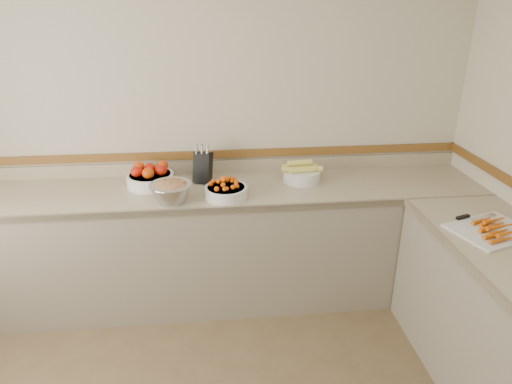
{
  "coord_description": "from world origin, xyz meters",
  "views": [
    {
      "loc": [
        0.07,
        -1.31,
        2.15
      ],
      "look_at": [
        0.35,
        1.35,
        1.0
      ],
      "focal_mm": 32.0,
      "sensor_mm": 36.0,
      "label": 1
    }
  ],
  "objects": [
    {
      "name": "knife_block",
      "position": [
        0.01,
        1.82,
        1.02
      ],
      "size": [
        0.16,
        0.18,
        0.29
      ],
      "color": "black",
      "rests_on": "counter_back"
    },
    {
      "name": "corn_bowl",
      "position": [
        0.73,
        1.76,
        0.96
      ],
      "size": [
        0.3,
        0.27,
        0.16
      ],
      "color": "silver",
      "rests_on": "counter_back"
    },
    {
      "name": "cherry_tomato_bowl",
      "position": [
        0.17,
        1.52,
        0.95
      ],
      "size": [
        0.29,
        0.29,
        0.15
      ],
      "color": "silver",
      "rests_on": "counter_back"
    },
    {
      "name": "tomato_bowl",
      "position": [
        -0.36,
        1.78,
        0.97
      ],
      "size": [
        0.33,
        0.33,
        0.16
      ],
      "color": "silver",
      "rests_on": "counter_back"
    },
    {
      "name": "rhubarb_bowl",
      "position": [
        -0.19,
        1.47,
        0.98
      ],
      "size": [
        0.28,
        0.28,
        0.16
      ],
      "color": "#B2B2BA",
      "rests_on": "counter_back"
    },
    {
      "name": "back_wall",
      "position": [
        0.0,
        2.0,
        1.3
      ],
      "size": [
        4.0,
        0.0,
        4.0
      ],
      "primitive_type": "plane",
      "rotation": [
        1.57,
        0.0,
        0.0
      ],
      "color": "beige",
      "rests_on": "ground_plane"
    },
    {
      "name": "cutting_board",
      "position": [
        1.67,
        0.86,
        0.92
      ],
      "size": [
        0.53,
        0.46,
        0.06
      ],
      "color": "silver",
      "rests_on": "counter_right"
    },
    {
      "name": "counter_back",
      "position": [
        0.0,
        1.68,
        0.45
      ],
      "size": [
        4.0,
        0.65,
        1.08
      ],
      "color": "tan",
      "rests_on": "ground_plane"
    }
  ]
}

